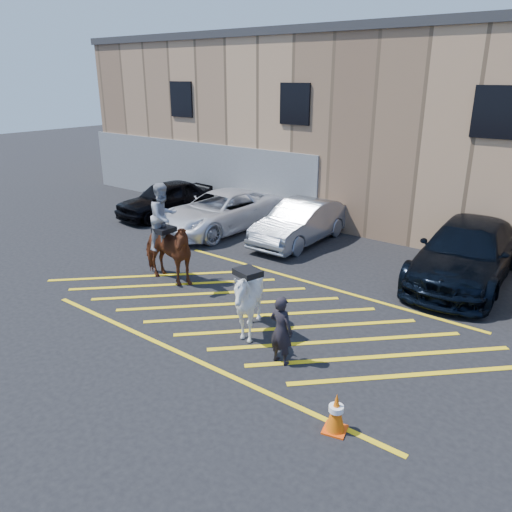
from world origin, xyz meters
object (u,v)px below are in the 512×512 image
Objects in this scene: car_blue_suv at (467,252)px; handler at (281,330)px; mounted_bay at (165,243)px; traffic_cone at (336,412)px; car_black_suv at (166,199)px; saddled_white at (248,301)px; car_silver_sedan at (301,222)px; car_white_pickup at (221,211)px.

car_blue_suv reaches higher than handler.
mounted_bay is 3.95× the size of traffic_cone.
saddled_white is (9.17, -5.95, 0.15)m from car_black_suv.
car_black_suv is 2.27× the size of saddled_white.
car_silver_sedan is 2.35× the size of saddled_white.
car_white_pickup is at bearing 135.82° from saddled_white.
car_black_suv is 12.20m from handler.
mounted_bay is at bearing -144.49° from car_blue_suv.
car_white_pickup is 8.37m from saddled_white.
car_white_pickup is 3.28m from car_silver_sedan.
mounted_bay is at bearing -36.74° from car_black_suv.
car_black_suv is 12.04m from car_blue_suv.
handler is (4.00, -6.89, 0.01)m from car_silver_sedan.
car_silver_sedan is 7.96m from handler.
car_black_suv is 2.91× the size of handler.
mounted_bay reaches higher than car_blue_suv.
mounted_bay reaches higher than handler.
car_blue_suv is (12.03, 0.49, 0.10)m from car_black_suv.
saddled_white is 2.61× the size of traffic_cone.
mounted_bay is (-1.06, -5.38, 0.43)m from car_silver_sedan.
mounted_bay is 7.55m from traffic_cone.
mounted_bay is 1.51× the size of saddled_white.
car_white_pickup is 2.79× the size of saddled_white.
mounted_bay is at bearing -14.05° from handler.
handler is 0.52× the size of mounted_bay.
saddled_white is at bearing -17.43° from handler.
traffic_cone is (7.01, -2.69, -0.80)m from mounted_bay.
mounted_bay is (5.32, -4.89, 0.43)m from car_black_suv.
car_silver_sedan is (3.22, 0.61, -0.00)m from car_white_pickup.
traffic_cone is at bearing -54.23° from car_silver_sedan.
car_black_suv is at bearing -178.10° from car_white_pickup.
car_white_pickup is (3.16, -0.12, -0.00)m from car_black_suv.
car_blue_suv is at bearing 7.89° from car_white_pickup.
car_silver_sedan is 3.01× the size of handler.
mounted_bay reaches higher than car_black_suv.
car_black_suv is 0.75× the size of car_blue_suv.
mounted_bay reaches higher than car_silver_sedan.
car_silver_sedan reaches higher than traffic_cone.
saddled_white is at bearing -15.47° from mounted_bay.
traffic_cone is at bearing -91.06° from car_blue_suv.
car_silver_sedan is 0.77× the size of car_blue_suv.
car_black_suv is 10.93m from saddled_white.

